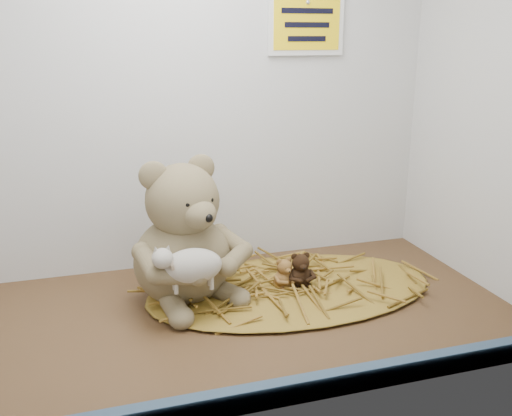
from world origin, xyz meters
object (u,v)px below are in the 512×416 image
object	(u,v)px
main_teddy	(182,231)
mini_teddy_brown	(300,268)
toy_lamb	(193,266)
mini_teddy_tan	(284,272)

from	to	relation	value
main_teddy	mini_teddy_brown	distance (cm)	26.71
toy_lamb	mini_teddy_tan	size ratio (longest dim) A/B	2.19
mini_teddy_tan	main_teddy	bearing A→B (deg)	162.33
toy_lamb	mini_teddy_tan	distance (cm)	23.55
main_teddy	mini_teddy_tan	bearing A→B (deg)	-28.49
toy_lamb	mini_teddy_tan	xyz separation A→B (cm)	(21.04, 7.90, -7.02)
main_teddy	toy_lamb	distance (cm)	11.25
toy_lamb	mini_teddy_tan	bearing A→B (deg)	20.57
mini_teddy_tan	mini_teddy_brown	size ratio (longest dim) A/B	0.87
mini_teddy_tan	mini_teddy_brown	bearing A→B (deg)	-16.08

